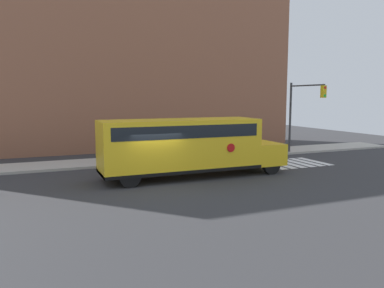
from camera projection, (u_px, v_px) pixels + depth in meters
The scene contains 7 objects.
ground_plane at pixel (154, 183), 18.48m from camera, with size 60.00×60.00×0.00m, color #333335.
sidewalk_strip at pixel (125, 161), 24.43m from camera, with size 44.00×3.00×0.15m.
building_backdrop at pixel (105, 64), 29.53m from camera, with size 32.00×4.00×13.72m.
crosswalk_stripes at pixel (288, 163), 23.97m from camera, with size 4.70×3.20×0.01m.
school_bus at pixel (187, 144), 19.65m from camera, with size 10.05×2.57×3.08m.
stop_sign at pixel (258, 133), 27.46m from camera, with size 0.60×0.10×2.51m.
traffic_light at pixel (301, 107), 26.61m from camera, with size 0.28×3.63×5.28m.
Camera 1 is at (-5.23, -17.43, 4.22)m, focal length 35.00 mm.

